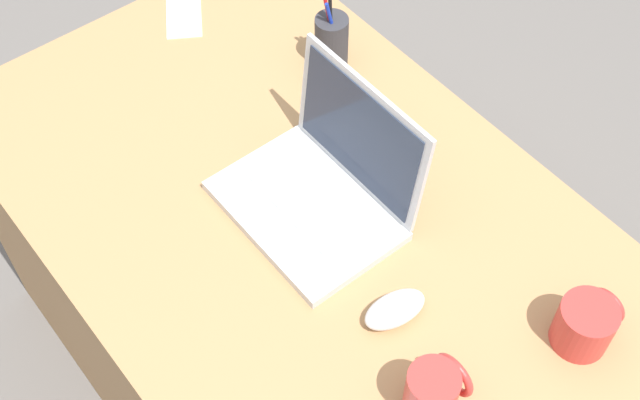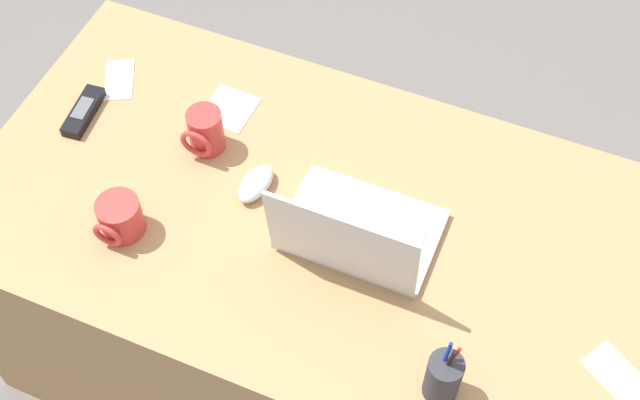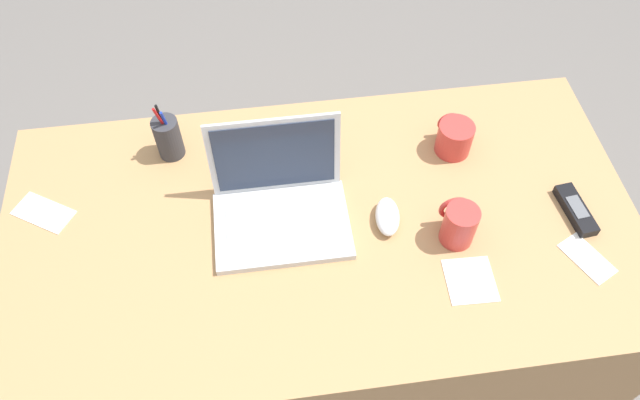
# 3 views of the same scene
# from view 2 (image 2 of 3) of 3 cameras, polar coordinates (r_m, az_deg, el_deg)

# --- Properties ---
(ground_plane) EXTENTS (6.00, 6.00, 0.00)m
(ground_plane) POSITION_cam_2_polar(r_m,az_deg,el_deg) (2.39, 0.03, -10.47)
(ground_plane) COLOR slate
(desk) EXTENTS (1.50, 0.80, 0.70)m
(desk) POSITION_cam_2_polar(r_m,az_deg,el_deg) (2.08, 0.03, -6.50)
(desk) COLOR tan
(desk) RESTS_ON ground
(laptop) EXTENTS (0.31, 0.24, 0.23)m
(laptop) POSITION_cam_2_polar(r_m,az_deg,el_deg) (1.70, 2.38, -2.22)
(laptop) COLOR silver
(laptop) RESTS_ON desk
(computer_mouse) EXTENTS (0.07, 0.11, 0.04)m
(computer_mouse) POSITION_cam_2_polar(r_m,az_deg,el_deg) (1.81, -4.30, 1.10)
(computer_mouse) COLOR white
(computer_mouse) RESTS_ON desk
(coffee_mug_white) EXTENTS (0.09, 0.10, 0.09)m
(coffee_mug_white) POSITION_cam_2_polar(r_m,az_deg,el_deg) (1.77, -13.20, -1.18)
(coffee_mug_white) COLOR #C63833
(coffee_mug_white) RESTS_ON desk
(coffee_mug_tall) EXTENTS (0.08, 0.09, 0.10)m
(coffee_mug_tall) POSITION_cam_2_polar(r_m,az_deg,el_deg) (1.86, -7.67, 4.53)
(coffee_mug_tall) COLOR #C63833
(coffee_mug_tall) RESTS_ON desk
(cordless_phone) EXTENTS (0.06, 0.15, 0.03)m
(cordless_phone) POSITION_cam_2_polar(r_m,az_deg,el_deg) (2.01, -15.47, 5.69)
(cordless_phone) COLOR black
(cordless_phone) RESTS_ON desk
(pen_holder) EXTENTS (0.06, 0.06, 0.17)m
(pen_holder) POSITION_cam_2_polar(r_m,az_deg,el_deg) (1.56, 8.20, -11.60)
(pen_holder) COLOR #333338
(pen_holder) RESTS_ON desk
(paper_note_near_laptop) EXTENTS (0.11, 0.12, 0.00)m
(paper_note_near_laptop) POSITION_cam_2_polar(r_m,az_deg,el_deg) (1.97, -6.04, 6.06)
(paper_note_near_laptop) COLOR white
(paper_note_near_laptop) RESTS_ON desk
(paper_note_left) EXTENTS (0.16, 0.14, 0.00)m
(paper_note_left) POSITION_cam_2_polar(r_m,az_deg,el_deg) (1.70, 19.44, -11.23)
(paper_note_left) COLOR white
(paper_note_left) RESTS_ON desk
(paper_note_right) EXTENTS (0.11, 0.14, 0.00)m
(paper_note_right) POSITION_cam_2_polar(r_m,az_deg,el_deg) (2.07, -13.22, 7.80)
(paper_note_right) COLOR white
(paper_note_right) RESTS_ON desk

